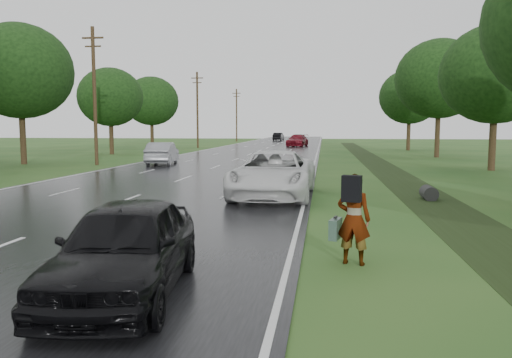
{
  "coord_description": "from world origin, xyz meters",
  "views": [
    {
      "loc": [
        7.43,
        -9.88,
        2.81
      ],
      "look_at": [
        5.5,
        4.38,
        1.3
      ],
      "focal_mm": 35.0,
      "sensor_mm": 36.0,
      "label": 1
    }
  ],
  "objects_px": {
    "dark_sedan": "(126,247)",
    "silver_sedan": "(162,153)",
    "white_pickup": "(273,174)",
    "pedestrian": "(352,218)"
  },
  "relations": [
    {
      "from": "dark_sedan",
      "to": "silver_sedan",
      "type": "xyz_separation_m",
      "value": [
        -8.61,
        27.89,
        0.03
      ]
    },
    {
      "from": "dark_sedan",
      "to": "silver_sedan",
      "type": "distance_m",
      "value": 29.19
    },
    {
      "from": "white_pickup",
      "to": "dark_sedan",
      "type": "distance_m",
      "value": 11.93
    },
    {
      "from": "dark_sedan",
      "to": "silver_sedan",
      "type": "bearing_deg",
      "value": 100.89
    },
    {
      "from": "dark_sedan",
      "to": "white_pickup",
      "type": "bearing_deg",
      "value": 77.66
    },
    {
      "from": "white_pickup",
      "to": "silver_sedan",
      "type": "bearing_deg",
      "value": 123.21
    },
    {
      "from": "white_pickup",
      "to": "dark_sedan",
      "type": "relative_size",
      "value": 1.41
    },
    {
      "from": "pedestrian",
      "to": "dark_sedan",
      "type": "relative_size",
      "value": 0.4
    },
    {
      "from": "pedestrian",
      "to": "white_pickup",
      "type": "distance_m",
      "value": 9.73
    },
    {
      "from": "white_pickup",
      "to": "dark_sedan",
      "type": "bearing_deg",
      "value": -94.48
    }
  ]
}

